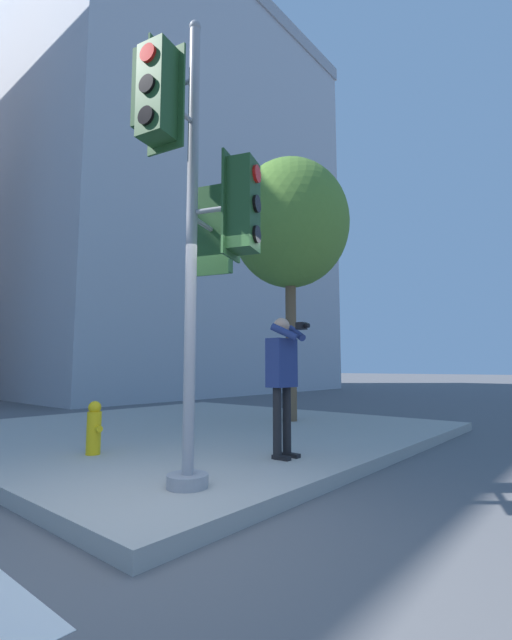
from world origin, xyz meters
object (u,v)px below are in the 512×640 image
Objects in this scene: traffic_signal_pole at (192,183)px; fire_hydrant at (94,428)px; person_photographer at (283,372)px; street_tree at (290,225)px.

fire_hydrant is at bearing 84.07° from traffic_signal_pole.
person_photographer is 2.57× the size of fire_hydrant.
street_tree is (4.71, 2.13, 1.27)m from traffic_signal_pole.
street_tree reaches higher than traffic_signal_pole.
traffic_signal_pole is at bearing -177.21° from person_photographer.
street_tree is 8.35× the size of fire_hydrant.
street_tree is 5.97m from fire_hydrant.
person_photographer is 2.57m from fire_hydrant.
street_tree is at bearing 24.35° from traffic_signal_pole.
fire_hydrant is (-1.43, 2.01, -0.73)m from person_photographer.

